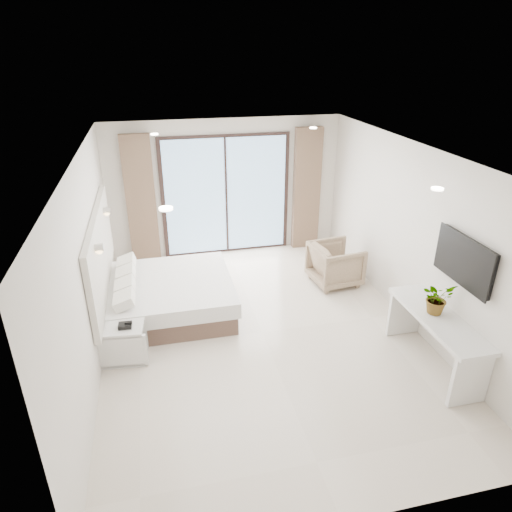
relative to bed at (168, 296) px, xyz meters
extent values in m
plane|color=beige|center=(1.32, -0.92, -0.29)|extent=(6.20, 6.20, 0.00)
cube|color=silver|center=(1.32, 2.18, 1.06)|extent=(4.60, 0.02, 2.70)
cube|color=silver|center=(1.32, -4.02, 1.06)|extent=(4.60, 0.02, 2.70)
cube|color=silver|center=(-0.98, -0.92, 1.06)|extent=(0.02, 6.20, 2.70)
cube|color=silver|center=(3.62, -0.92, 1.06)|extent=(0.02, 6.20, 2.70)
cube|color=white|center=(1.32, -0.92, 2.41)|extent=(4.60, 6.20, 0.02)
cube|color=beige|center=(-0.93, 0.00, 0.86)|extent=(0.08, 3.00, 1.20)
cube|color=black|center=(3.57, -2.17, 1.26)|extent=(0.06, 1.00, 0.58)
cube|color=black|center=(3.53, -2.17, 1.26)|extent=(0.02, 1.04, 0.62)
cube|color=black|center=(1.32, 2.15, 0.91)|extent=(2.56, 0.04, 2.42)
cube|color=#92BFEA|center=(1.32, 2.12, 0.91)|extent=(2.40, 0.01, 2.30)
cube|color=brown|center=(-0.33, 2.04, 0.96)|extent=(0.55, 0.14, 2.50)
cube|color=brown|center=(2.97, 2.04, 0.96)|extent=(0.55, 0.14, 2.50)
cylinder|color=white|center=(0.02, -2.72, 2.39)|extent=(0.12, 0.12, 0.02)
cylinder|color=white|center=(2.62, -2.72, 2.39)|extent=(0.12, 0.12, 0.02)
cylinder|color=white|center=(0.02, 0.88, 2.39)|extent=(0.12, 0.12, 0.02)
cylinder|color=white|center=(2.62, 0.88, 2.39)|extent=(0.12, 0.12, 0.02)
cube|color=brown|center=(0.02, 0.00, -0.14)|extent=(1.90, 1.80, 0.30)
cube|color=white|center=(0.02, 0.00, 0.14)|extent=(1.97, 1.88, 0.25)
cube|color=white|center=(-0.63, -0.62, 0.33)|extent=(0.28, 0.38, 0.14)
cube|color=white|center=(-0.63, -0.21, 0.33)|extent=(0.28, 0.38, 0.14)
cube|color=white|center=(-0.63, 0.21, 0.33)|extent=(0.28, 0.38, 0.14)
cube|color=white|center=(-0.63, 0.62, 0.33)|extent=(0.28, 0.38, 0.14)
cube|color=silver|center=(-0.67, -1.09, 0.22)|extent=(0.63, 0.54, 0.05)
cube|color=silver|center=(-0.67, -1.09, -0.26)|extent=(0.63, 0.54, 0.05)
cube|color=silver|center=(-0.67, -1.30, -0.03)|extent=(0.59, 0.12, 0.48)
cube|color=silver|center=(-0.67, -0.88, -0.03)|extent=(0.59, 0.12, 0.48)
cube|color=black|center=(-0.61, -1.15, 0.27)|extent=(0.18, 0.14, 0.06)
cube|color=silver|center=(3.36, -2.17, 0.45)|extent=(0.53, 1.68, 0.06)
cube|color=silver|center=(3.36, -2.92, 0.06)|extent=(0.51, 0.06, 0.71)
cube|color=silver|center=(3.36, -1.41, 0.06)|extent=(0.51, 0.06, 0.71)
imported|color=#33662D|center=(3.36, -2.06, 0.65)|extent=(0.45, 0.49, 0.34)
imported|color=#998064|center=(2.98, 0.33, 0.12)|extent=(0.84, 0.88, 0.82)
camera|label=1|loc=(-0.06, -6.49, 3.67)|focal=32.00mm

